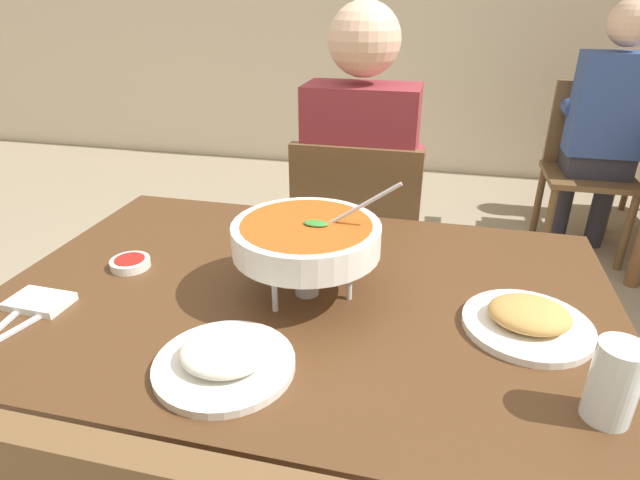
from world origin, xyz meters
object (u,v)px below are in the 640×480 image
curry_bowl (306,238)px  chair_bg_middle (588,158)px  appetizer_plate (528,320)px  drink_glass (613,386)px  patron_bg_middle (607,118)px  dining_table_main (304,333)px  rice_plate (224,359)px  chair_diner_main (357,246)px  diner_main (361,180)px  sauce_dish (130,263)px

curry_bowl → chair_bg_middle: bearing=63.8°
appetizer_plate → chair_bg_middle: chair_bg_middle is taller
drink_glass → patron_bg_middle: size_ratio=0.10×
dining_table_main → rice_plate: bearing=-103.1°
dining_table_main → chair_bg_middle: 2.33m
dining_table_main → appetizer_plate: 0.47m
chair_diner_main → curry_bowl: bearing=-89.2°
curry_bowl → rice_plate: bearing=-105.5°
rice_plate → chair_diner_main: bearing=86.3°
diner_main → chair_bg_middle: 1.70m
diner_main → patron_bg_middle: bearing=49.6°
appetizer_plate → drink_glass: bearing=-67.5°
chair_diner_main → curry_bowl: size_ratio=2.71×
chair_diner_main → patron_bg_middle: patron_bg_middle is taller
chair_diner_main → appetizer_plate: chair_diner_main is taller
diner_main → curry_bowl: bearing=-89.2°
dining_table_main → chair_diner_main: bearing=90.0°
rice_plate → sauce_dish: 0.45m
dining_table_main → appetizer_plate: appetizer_plate is taller
rice_plate → chair_bg_middle: bearing=64.9°
dining_table_main → patron_bg_middle: patron_bg_middle is taller
diner_main → appetizer_plate: bearing=-60.4°
dining_table_main → curry_bowl: curry_bowl is taller
dining_table_main → chair_diner_main: (-0.00, 0.72, -0.13)m
patron_bg_middle → dining_table_main: bearing=-117.9°
rice_plate → drink_glass: drink_glass is taller
chair_diner_main → sauce_dish: chair_diner_main is taller
chair_diner_main → diner_main: diner_main is taller
appetizer_plate → drink_glass: 0.23m
rice_plate → appetizer_plate: bearing=25.2°
diner_main → drink_glass: (0.53, -1.00, 0.06)m
diner_main → rice_plate: (-0.06, -1.03, 0.03)m
chair_diner_main → diner_main: 0.24m
dining_table_main → diner_main: (0.00, 0.75, 0.10)m
diner_main → patron_bg_middle: (1.06, 1.24, 0.00)m
diner_main → appetizer_plate: (0.45, -0.79, 0.03)m
chair_diner_main → sauce_dish: (-0.42, -0.71, 0.25)m
rice_plate → appetizer_plate: same height
diner_main → drink_glass: bearing=-61.9°
appetizer_plate → sauce_dish: appetizer_plate is taller
curry_bowl → chair_bg_middle: 2.35m
dining_table_main → curry_bowl: size_ratio=3.89×
dining_table_main → chair_diner_main: chair_diner_main is taller
curry_bowl → patron_bg_middle: bearing=62.4°
dining_table_main → rice_plate: size_ratio=5.39×
dining_table_main → sauce_dish: 0.43m
curry_bowl → chair_bg_middle: size_ratio=0.37×
sauce_dish → chair_bg_middle: size_ratio=0.10×
dining_table_main → chair_diner_main: 0.73m
dining_table_main → drink_glass: 0.61m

